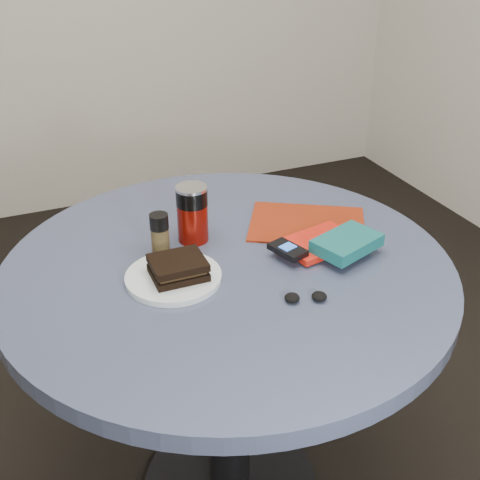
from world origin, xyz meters
name	(u,v)px	position (x,y,z in m)	size (l,w,h in m)	color
table	(228,321)	(0.00, 0.00, 0.59)	(1.00, 1.00, 0.75)	black
plate	(173,277)	(-0.13, -0.02, 0.76)	(0.20, 0.20, 0.01)	white
sandwich	(178,268)	(-0.12, -0.03, 0.78)	(0.11, 0.10, 0.04)	black
soda_can	(192,214)	(-0.04, 0.13, 0.82)	(0.08, 0.08, 0.14)	#690C05
pepper_grinder	(160,233)	(-0.12, 0.10, 0.80)	(0.06, 0.06, 0.10)	#46391E
magazine	(307,224)	(0.25, 0.09, 0.75)	(0.28, 0.21, 0.00)	maroon
red_book	(319,243)	(0.22, -0.02, 0.76)	(0.17, 0.11, 0.01)	red
novel	(347,243)	(0.26, -0.08, 0.78)	(0.15, 0.10, 0.03)	#125659
mp3_player	(288,250)	(0.13, -0.04, 0.78)	(0.07, 0.09, 0.02)	black
headphones	(306,297)	(0.09, -0.20, 0.76)	(0.09, 0.06, 0.02)	black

